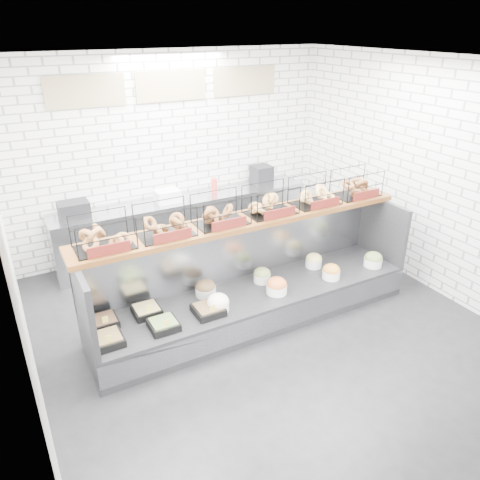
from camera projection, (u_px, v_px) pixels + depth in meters
ground at (267, 331)px, 5.56m from camera, size 5.50×5.50×0.00m
room_shell at (243, 149)px, 5.16m from camera, size 5.02×5.51×3.01m
display_case at (252, 294)px, 5.69m from camera, size 4.00×0.90×1.20m
bagel_shelf at (247, 208)px, 5.38m from camera, size 4.10×0.50×0.40m
prep_counter at (186, 224)px, 7.29m from camera, size 4.00×0.60×1.20m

